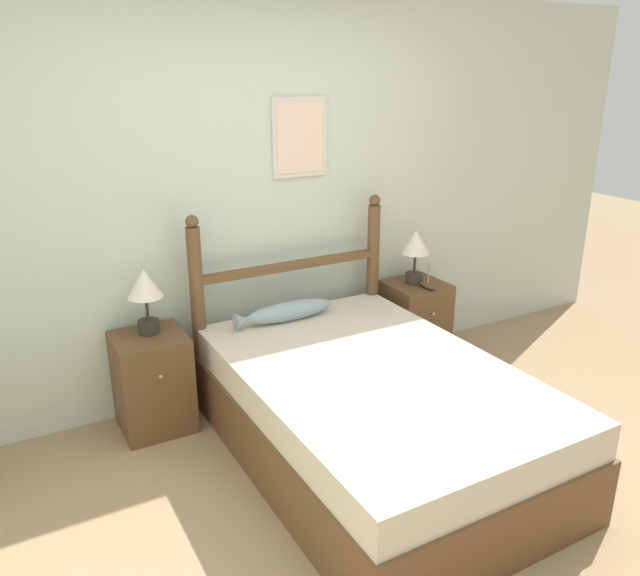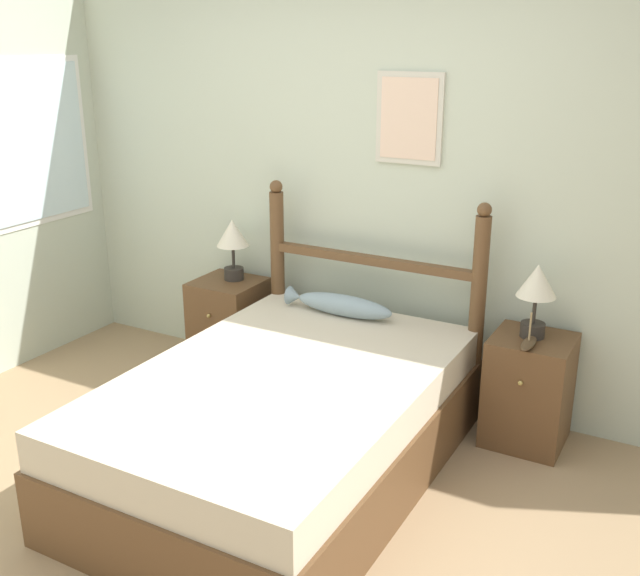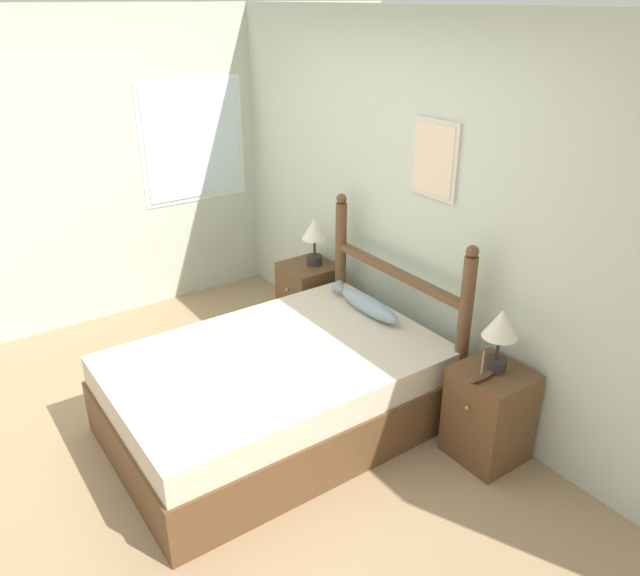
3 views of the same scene
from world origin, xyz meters
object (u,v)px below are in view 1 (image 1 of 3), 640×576
(nightstand_right, at_px, (414,321))
(table_lamp_right, at_px, (416,247))
(table_lamp_left, at_px, (145,290))
(fish_pillow, at_px, (286,312))
(bed, at_px, (373,414))
(nightstand_left, at_px, (153,382))
(model_boat, at_px, (428,285))

(nightstand_right, bearing_deg, table_lamp_right, 133.47)
(table_lamp_left, xyz_separation_m, fish_pillow, (0.83, -0.13, -0.25))
(bed, distance_m, nightstand_left, 1.33)
(table_lamp_left, xyz_separation_m, table_lamp_right, (1.92, -0.04, 0.00))
(bed, xyz_separation_m, table_lamp_left, (-0.96, 0.96, 0.60))
(table_lamp_left, distance_m, table_lamp_right, 1.92)
(table_lamp_left, relative_size, table_lamp_right, 1.00)
(bed, bearing_deg, table_lamp_left, 134.90)
(nightstand_right, height_order, fish_pillow, fish_pillow)
(nightstand_right, distance_m, table_lamp_left, 2.01)
(table_lamp_right, xyz_separation_m, fish_pillow, (-1.08, -0.09, -0.25))
(nightstand_right, distance_m, fish_pillow, 1.14)
(model_boat, bearing_deg, fish_pillow, 177.58)
(table_lamp_left, bearing_deg, bed, -45.10)
(nightstand_right, bearing_deg, fish_pillow, -175.82)
(bed, height_order, table_lamp_right, table_lamp_right)
(nightstand_left, distance_m, table_lamp_right, 2.02)
(nightstand_left, bearing_deg, model_boat, -3.71)
(table_lamp_left, height_order, table_lamp_right, same)
(table_lamp_right, height_order, fish_pillow, table_lamp_right)
(table_lamp_right, xyz_separation_m, model_boat, (0.02, -0.14, -0.25))
(bed, height_order, table_lamp_left, table_lamp_left)
(bed, xyz_separation_m, model_boat, (0.98, 0.78, 0.35))
(bed, bearing_deg, model_boat, 38.64)
(bed, xyz_separation_m, nightstand_right, (0.97, 0.91, 0.03))
(table_lamp_right, bearing_deg, nightstand_right, -46.53)
(nightstand_left, height_order, table_lamp_left, table_lamp_left)
(bed, bearing_deg, table_lamp_right, 43.85)
(table_lamp_right, bearing_deg, fish_pillow, -175.02)
(nightstand_left, xyz_separation_m, nightstand_right, (1.95, 0.00, 0.00))
(bed, distance_m, fish_pillow, 0.90)
(nightstand_left, xyz_separation_m, model_boat, (1.95, -0.13, 0.32))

